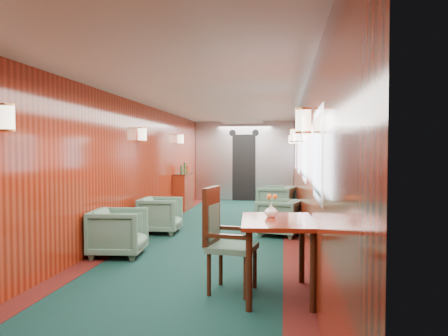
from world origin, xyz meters
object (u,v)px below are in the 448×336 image
at_px(armchair_left_near, 118,232).
at_px(dining_table, 278,232).
at_px(credenza, 183,191).
at_px(armchair_right_near, 279,217).
at_px(armchair_left_far, 161,215).
at_px(armchair_right_far, 276,201).
at_px(side_chair, 223,235).

bearing_deg(armchair_left_near, dining_table, -127.65).
height_order(credenza, armchair_right_near, credenza).
height_order(dining_table, armchair_left_far, dining_table).
xyz_separation_m(armchair_left_far, armchair_right_far, (2.05, 2.32, 0.03)).
relative_size(side_chair, armchair_right_far, 1.43).
distance_m(credenza, armchair_left_far, 3.21).
xyz_separation_m(dining_table, credenza, (-2.49, 6.38, -0.19)).
xyz_separation_m(armchair_left_near, armchair_left_far, (0.10, 1.78, -0.01)).
relative_size(side_chair, credenza, 0.92).
xyz_separation_m(credenza, armchair_right_near, (2.46, -3.13, -0.15)).
relative_size(armchair_left_near, armchair_right_far, 0.95).
relative_size(armchair_right_near, armchair_right_far, 0.91).
bearing_deg(armchair_left_near, side_chair, -133.99).
bearing_deg(armchair_right_near, side_chair, 6.25).
xyz_separation_m(side_chair, armchair_left_far, (-1.58, 3.11, -0.27)).
height_order(armchair_left_near, armchair_right_far, armchair_right_far).
distance_m(credenza, armchair_right_far, 2.53).
bearing_deg(side_chair, armchair_right_far, 94.99).
xyz_separation_m(armchair_left_near, armchair_right_near, (2.24, 1.83, -0.01)).
distance_m(credenza, armchair_left_near, 4.97).
bearing_deg(armchair_left_far, armchair_right_far, -43.32).
height_order(credenza, armchair_left_far, credenza).
relative_size(dining_table, armchair_right_far, 1.43).
distance_m(dining_table, side_chair, 0.59).
bearing_deg(dining_table, armchair_left_near, 143.57).
relative_size(armchair_left_near, armchair_left_far, 1.03).
xyz_separation_m(armchair_right_near, armchair_right_far, (-0.09, 2.27, 0.03)).
xyz_separation_m(dining_table, armchair_right_near, (-0.03, 3.25, -0.34)).
bearing_deg(credenza, armchair_right_far, -20.10).
height_order(side_chair, armchair_right_far, side_chair).
distance_m(side_chair, armchair_left_near, 2.17).
bearing_deg(credenza, dining_table, -68.71).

